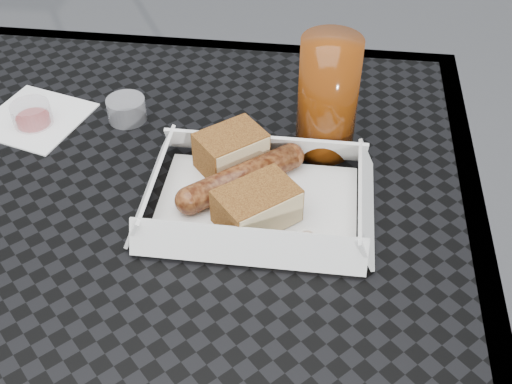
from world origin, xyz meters
TOP-DOWN VIEW (x-y plane):
  - patio_table at (0.00, 0.00)m, footprint 0.80×0.80m
  - food_tray at (0.15, 0.03)m, footprint 0.22×0.15m
  - bratwurst at (0.13, 0.06)m, footprint 0.13×0.12m
  - bread_near at (0.11, 0.10)m, footprint 0.09×0.09m
  - bread_far at (0.15, 0.01)m, footprint 0.10×0.10m
  - veg_garnish at (0.22, -0.02)m, footprint 0.03×0.03m
  - napkin at (-0.16, 0.16)m, footprint 0.15×0.15m
  - condiment_cup_sauce at (-0.16, 0.15)m, footprint 0.05×0.05m
  - condiment_cup_empty at (-0.04, 0.18)m, footprint 0.05×0.05m
  - drink_glass at (0.21, 0.15)m, footprint 0.07×0.07m

SIDE VIEW (x-z plane):
  - patio_table at x=0.00m, z-range 0.30..1.04m
  - napkin at x=-0.16m, z-range 0.74..0.75m
  - food_tray at x=0.15m, z-range 0.74..0.75m
  - veg_garnish at x=0.22m, z-range 0.75..0.75m
  - condiment_cup_sauce at x=-0.16m, z-range 0.74..0.78m
  - condiment_cup_empty at x=-0.04m, z-range 0.74..0.78m
  - bratwurst at x=0.13m, z-range 0.75..0.78m
  - bread_far at x=0.15m, z-range 0.75..0.79m
  - bread_near at x=0.11m, z-range 0.75..0.80m
  - drink_glass at x=0.21m, z-range 0.74..0.89m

